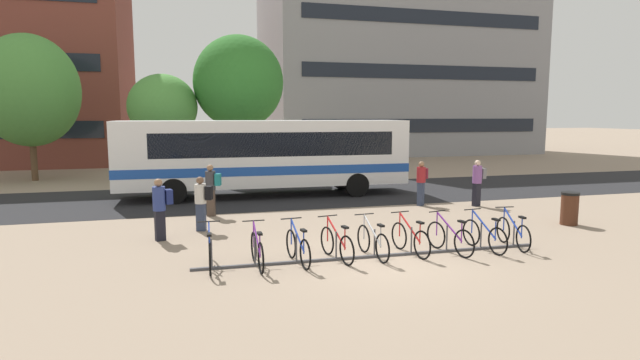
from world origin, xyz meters
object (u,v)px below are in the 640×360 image
object	(u,v)px
parked_bicycle_blue_0	(210,252)
street_tree_2	(239,82)
commuter_maroon_pack_4	(421,180)
trash_bin	(570,208)
parked_bicycle_purple_1	(257,251)
parked_bicycle_red_3	(337,244)
parked_bicycle_blue_8	(513,233)
commuter_grey_pack_0	(478,180)
street_tree_1	(29,91)
parked_bicycle_blue_7	(484,236)
commuter_black_pack_1	(202,200)
parked_bicycle_purple_6	(450,238)
street_tree_0	(163,107)
commuter_teal_pack_2	(212,186)
parked_bicycle_blue_2	(298,248)
parked_bicycle_red_5	(410,239)
commuter_navy_pack_3	(160,205)
city_bus	(263,154)

from	to	relation	value
parked_bicycle_blue_0	street_tree_2	distance (m)	17.75
commuter_maroon_pack_4	trash_bin	world-z (taller)	commuter_maroon_pack_4
parked_bicycle_purple_1	parked_bicycle_red_3	xyz separation A→B (m)	(1.92, 0.09, 0.00)
parked_bicycle_blue_8	commuter_grey_pack_0	size ratio (longest dim) A/B	0.98
parked_bicycle_purple_1	commuter_maroon_pack_4	size ratio (longest dim) A/B	1.02
street_tree_1	street_tree_2	bearing A→B (deg)	-6.82
commuter_maroon_pack_4	parked_bicycle_blue_7	bearing A→B (deg)	36.87
commuter_grey_pack_0	commuter_black_pack_1	xyz separation A→B (m)	(-10.22, -1.45, -0.07)
parked_bicycle_purple_6	street_tree_0	world-z (taller)	street_tree_0
commuter_teal_pack_2	parked_bicycle_purple_1	bearing A→B (deg)	112.26
parked_bicycle_purple_1	parked_bicycle_purple_6	distance (m)	4.82
parked_bicycle_blue_2	parked_bicycle_blue_8	bearing A→B (deg)	-96.36
parked_bicycle_blue_8	commuter_black_pack_1	bearing A→B (deg)	69.01
parked_bicycle_purple_1	street_tree_1	distance (m)	20.87
parked_bicycle_blue_2	parked_bicycle_red_3	world-z (taller)	same
parked_bicycle_purple_6	commuter_grey_pack_0	bearing A→B (deg)	-50.03
parked_bicycle_red_5	parked_bicycle_blue_0	bearing A→B (deg)	80.83
commuter_teal_pack_2	street_tree_1	bearing A→B (deg)	-38.51
commuter_navy_pack_3	city_bus	bearing A→B (deg)	-136.22
commuter_black_pack_1	commuter_grey_pack_0	bearing A→B (deg)	-152.98
parked_bicycle_blue_7	trash_bin	xyz separation A→B (m)	(4.34, 1.96, 0.13)
city_bus	commuter_grey_pack_0	bearing A→B (deg)	149.90
commuter_black_pack_1	street_tree_2	xyz separation A→B (m)	(2.63, 12.98, 4.25)
city_bus	parked_bicycle_blue_8	distance (m)	11.36
commuter_navy_pack_3	parked_bicycle_blue_8	bearing A→B (deg)	143.56
commuter_teal_pack_2	street_tree_2	bearing A→B (deg)	-84.88
parked_bicycle_purple_6	trash_bin	distance (m)	5.67
parked_bicycle_blue_0	street_tree_1	xyz separation A→B (m)	(-7.96, 18.15, 4.28)
parked_bicycle_red_5	street_tree_0	world-z (taller)	street_tree_0
commuter_navy_pack_3	commuter_grey_pack_0	bearing A→B (deg)	175.26
city_bus	parked_bicycle_blue_2	distance (m)	10.22
parked_bicycle_blue_8	commuter_navy_pack_3	size ratio (longest dim) A/B	1.00
parked_bicycle_blue_0	commuter_teal_pack_2	size ratio (longest dim) A/B	0.98
parked_bicycle_purple_6	trash_bin	size ratio (longest dim) A/B	1.64
city_bus	parked_bicycle_red_5	world-z (taller)	city_bus
street_tree_0	street_tree_1	size ratio (longest dim) A/B	0.74
parked_bicycle_blue_2	parked_bicycle_purple_6	xyz separation A→B (m)	(3.87, -0.10, 0.00)
parked_bicycle_red_3	parked_bicycle_purple_6	distance (m)	2.91
commuter_maroon_pack_4	trash_bin	xyz separation A→B (m)	(2.93, -4.36, -0.46)
parked_bicycle_purple_1	street_tree_1	xyz separation A→B (m)	(-9.00, 18.34, 4.28)
commuter_maroon_pack_4	trash_bin	distance (m)	5.28
city_bus	commuter_teal_pack_2	distance (m)	4.59
parked_bicycle_blue_8	parked_bicycle_purple_1	bearing A→B (deg)	96.82
parked_bicycle_red_5	commuter_maroon_pack_4	bearing A→B (deg)	-36.79
parked_bicycle_purple_1	parked_bicycle_blue_7	distance (m)	5.80
commuter_teal_pack_2	parked_bicycle_red_3	bearing A→B (deg)	128.92
parked_bicycle_purple_1	street_tree_2	bearing A→B (deg)	-5.87
parked_bicycle_blue_7	commuter_grey_pack_0	bearing A→B (deg)	-37.16
commuter_navy_pack_3	parked_bicycle_purple_6	bearing A→B (deg)	138.50
commuter_navy_pack_3	commuter_black_pack_1	bearing A→B (deg)	-158.29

